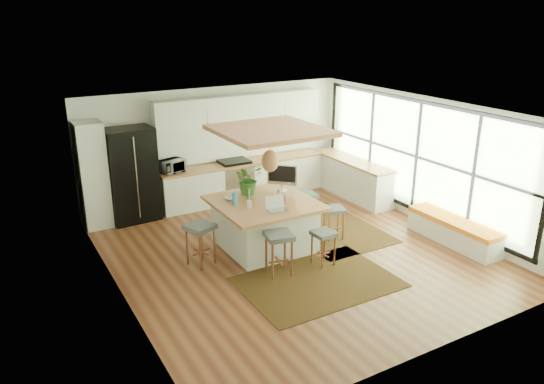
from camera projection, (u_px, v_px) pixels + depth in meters
floor at (294, 252)px, 9.95m from camera, size 7.00×7.00×0.00m
ceiling at (296, 112)px, 9.05m from camera, size 7.00×7.00×0.00m
wall_back at (217, 144)px, 12.36m from camera, size 6.50×0.00×6.50m
wall_front at (442, 261)px, 6.63m from camera, size 6.50×0.00×6.50m
wall_left at (116, 219)px, 7.97m from camera, size 0.00×7.00×7.00m
wall_right at (425, 161)px, 11.02m from camera, size 0.00×7.00×7.00m
window_wall at (424, 159)px, 10.99m from camera, size 0.10×6.20×2.60m
pantry at (93, 175)px, 10.79m from camera, size 0.55×0.60×2.25m
back_counter_base at (244, 181)px, 12.66m from camera, size 4.20×0.60×0.88m
back_counter_top at (244, 163)px, 12.51m from camera, size 4.24×0.64×0.05m
backsplash at (238, 142)px, 12.60m from camera, size 4.20×0.02×0.80m
upper_cabinets at (240, 110)px, 12.21m from camera, size 4.20×0.34×0.70m
range at (235, 180)px, 12.52m from camera, size 0.76×0.62×1.00m
right_counter_base at (352, 179)px, 12.81m from camera, size 0.60×2.50×0.88m
right_counter_top at (353, 161)px, 12.66m from camera, size 0.64×2.54×0.05m
window_bench at (453, 231)px, 10.27m from camera, size 0.52×2.00×0.50m
ceiling_panel at (270, 145)px, 9.45m from camera, size 1.86×1.86×0.80m
rug_near at (318, 282)px, 8.85m from camera, size 2.60×1.80×0.01m
rug_right at (329, 228)px, 11.01m from camera, size 1.80×2.60×0.01m
fridge at (131, 179)px, 11.24m from camera, size 1.05×0.84×2.04m
island at (264, 224)px, 10.05m from camera, size 1.85×1.85×0.93m
stool_near_left at (279, 255)px, 9.03m from camera, size 0.53×0.53×0.77m
stool_near_right at (323, 246)px, 9.37m from camera, size 0.40×0.40×0.64m
stool_right_front at (334, 222)px, 10.44m from camera, size 0.49×0.49×0.66m
stool_right_back at (306, 207)px, 11.22m from camera, size 0.43×0.43×0.66m
stool_left_side at (201, 246)px, 9.38m from camera, size 0.59×0.59×0.77m
laptop at (277, 204)px, 9.41m from camera, size 0.41×0.43×0.27m
monitor at (282, 179)px, 10.37m from camera, size 0.58×0.58×0.56m
microwave at (172, 165)px, 11.62m from camera, size 0.59×0.42×0.36m
island_plant at (248, 182)px, 10.26m from camera, size 0.65×0.70×0.49m
island_bowl at (231, 199)px, 9.97m from camera, size 0.26×0.26×0.06m
island_bottle_0 at (236, 200)px, 9.69m from camera, size 0.07×0.07×0.19m
island_bottle_1 at (249, 203)px, 9.56m from camera, size 0.07×0.07×0.19m
island_bottle_2 at (284, 199)px, 9.74m from camera, size 0.07×0.07×0.19m
island_bottle_3 at (279, 193)px, 10.07m from camera, size 0.07×0.07×0.19m
island_bottle_4 at (249, 195)px, 9.98m from camera, size 0.07×0.07×0.19m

